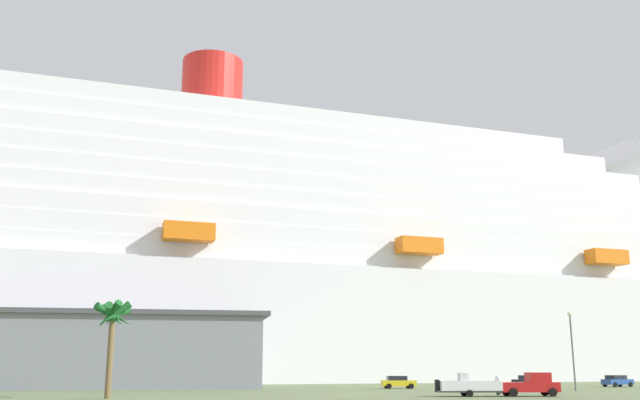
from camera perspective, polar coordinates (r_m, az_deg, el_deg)
name	(u,v)px	position (r m, az deg, el deg)	size (l,w,h in m)	color
ground_plane	(291,386)	(103.84, -2.32, -14.76)	(600.00, 600.00, 0.00)	#66754C
cruise_ship	(365,276)	(139.05, 3.68, -6.11)	(274.12, 48.78, 63.98)	white
terminal_building	(88,351)	(102.93, -18.17, -11.46)	(48.66, 28.44, 9.60)	gray
pickup_truck	(531,385)	(72.15, 16.59, -14.08)	(5.89, 3.14, 2.20)	red
small_boat_on_trailer	(477,386)	(70.56, 12.52, -14.41)	(7.99, 3.26, 2.15)	#595960
palm_tree	(113,320)	(66.92, -16.36, -9.29)	(3.55, 3.50, 8.55)	brown
street_lamp	(572,340)	(89.49, 19.61, -10.55)	(0.56, 0.56, 9.06)	slate
parked_car_black_coupe	(529,381)	(103.52, 16.44, -13.79)	(4.51, 2.73, 1.58)	black
parked_car_blue_suv	(617,381)	(108.97, 22.80, -13.26)	(4.59, 2.62, 1.58)	#264C99
parked_car_yellow_taxi	(398,382)	(93.78, 6.30, -14.35)	(4.57, 2.60, 1.58)	yellow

